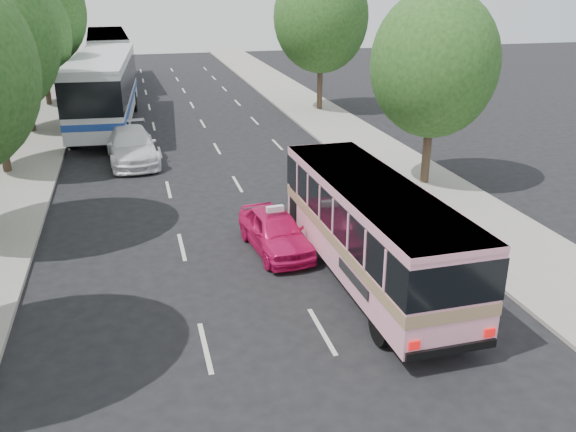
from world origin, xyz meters
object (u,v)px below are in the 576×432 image
object	(u,v)px
pink_bus	(372,222)
white_pickup	(132,146)
tour_coach_front	(104,84)
pink_taxi	(275,231)
tour_coach_rear	(108,54)

from	to	relation	value
pink_bus	white_pickup	bearing A→B (deg)	112.72
white_pickup	tour_coach_front	distance (m)	8.24
pink_taxi	white_pickup	xyz separation A→B (m)	(-4.24, 11.62, 0.12)
pink_bus	pink_taxi	size ratio (longest dim) A/B	2.35
pink_taxi	tour_coach_rear	world-z (taller)	tour_coach_rear
pink_taxi	tour_coach_front	size ratio (longest dim) A/B	0.28
pink_taxi	white_pickup	distance (m)	12.37
pink_taxi	tour_coach_front	xyz separation A→B (m)	(-5.50, 19.59, 1.82)
tour_coach_rear	tour_coach_front	bearing A→B (deg)	-92.11
pink_taxi	tour_coach_front	bearing A→B (deg)	99.64
pink_bus	tour_coach_front	bearing A→B (deg)	107.68
tour_coach_front	tour_coach_rear	distance (m)	15.97
pink_taxi	tour_coach_front	world-z (taller)	tour_coach_front
tour_coach_rear	white_pickup	bearing A→B (deg)	-89.09
tour_coach_front	tour_coach_rear	size ratio (longest dim) A/B	1.01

